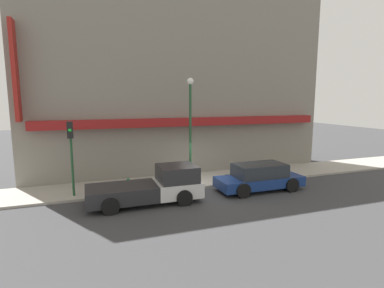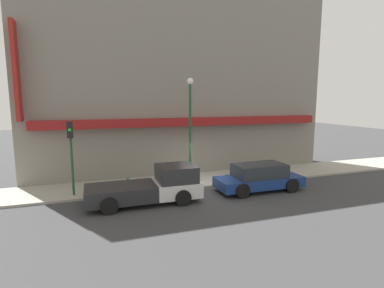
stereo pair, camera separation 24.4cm
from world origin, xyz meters
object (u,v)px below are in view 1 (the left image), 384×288
fire_hydrant (128,184)px  street_lamp (190,120)px  pickup_truck (153,187)px  traffic_light (71,145)px  parked_car (259,177)px

fire_hydrant → street_lamp: street_lamp is taller
pickup_truck → fire_hydrant: size_ratio=8.20×
pickup_truck → street_lamp: bearing=38.2°
pickup_truck → street_lamp: 4.40m
street_lamp → fire_hydrant: bearing=179.9°
street_lamp → traffic_light: (-6.15, -0.04, -1.12)m
pickup_truck → traffic_light: size_ratio=1.44×
parked_car → traffic_light: traffic_light is taller
street_lamp → traffic_light: bearing=-179.6°
traffic_light → parked_car: bearing=-11.2°
street_lamp → parked_car: bearing=-30.3°
fire_hydrant → street_lamp: bearing=-0.1°
parked_car → fire_hydrant: size_ratio=7.26×
pickup_truck → street_lamp: street_lamp is taller
traffic_light → pickup_truck: bearing=-27.6°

